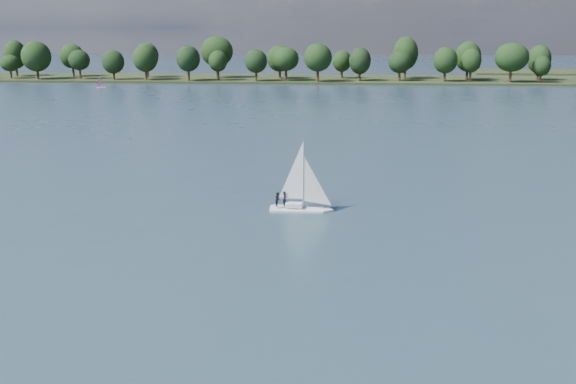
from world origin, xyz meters
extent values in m
plane|color=#233342|center=(0.00, 100.00, 0.00)|extent=(700.00, 700.00, 0.00)
cube|color=black|center=(0.00, 212.00, 0.00)|extent=(660.00, 40.00, 1.50)
cube|color=silver|center=(-10.70, 32.96, 0.00)|extent=(6.28, 1.85, 0.74)
cube|color=silver|center=(-10.70, 32.96, 0.74)|extent=(1.86, 1.13, 0.46)
cylinder|color=silver|center=(-10.70, 32.96, 4.18)|extent=(0.11, 0.11, 7.35)
imported|color=black|center=(-12.19, 33.07, 1.34)|extent=(0.48, 0.64, 1.59)
imported|color=black|center=(-12.88, 32.68, 1.34)|extent=(0.63, 0.80, 1.59)
cube|color=white|center=(-85.50, 173.63, 0.00)|extent=(2.91, 2.25, 0.44)
cylinder|color=silver|center=(-85.50, 173.63, 2.19)|extent=(0.08, 0.08, 3.90)
camera|label=1|loc=(-6.18, -33.94, 19.40)|focal=40.00mm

